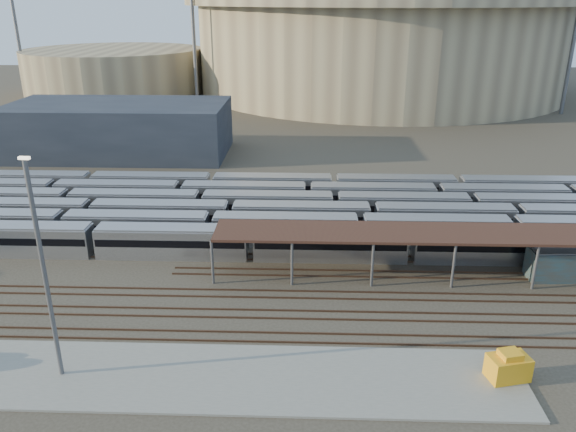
# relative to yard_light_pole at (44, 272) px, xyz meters

# --- Properties ---
(ground) EXTENTS (420.00, 420.00, 0.00)m
(ground) POSITION_rel_yard_light_pole_xyz_m (17.93, 15.06, -9.49)
(ground) COLOR #383026
(ground) RESTS_ON ground
(apron) EXTENTS (50.00, 9.00, 0.20)m
(apron) POSITION_rel_yard_light_pole_xyz_m (12.93, 0.06, -9.39)
(apron) COLOR gray
(apron) RESTS_ON ground
(subway_trains) EXTENTS (128.86, 23.90, 3.60)m
(subway_trains) POSITION_rel_yard_light_pole_xyz_m (19.71, 33.56, -7.69)
(subway_trains) COLOR silver
(subway_trains) RESTS_ON ground
(inspection_shed) EXTENTS (60.30, 6.00, 5.30)m
(inspection_shed) POSITION_rel_yard_light_pole_xyz_m (39.93, 19.06, -4.51)
(inspection_shed) COLOR #5C5D62
(inspection_shed) RESTS_ON ground
(empty_tracks) EXTENTS (170.00, 9.62, 0.18)m
(empty_tracks) POSITION_rel_yard_light_pole_xyz_m (17.93, 10.06, -9.40)
(empty_tracks) COLOR #4C3323
(empty_tracks) RESTS_ON ground
(stadium) EXTENTS (124.00, 124.00, 32.50)m
(stadium) POSITION_rel_yard_light_pole_xyz_m (42.93, 155.06, 6.98)
(stadium) COLOR tan
(stadium) RESTS_ON ground
(secondary_arena) EXTENTS (56.00, 56.00, 14.00)m
(secondary_arena) POSITION_rel_yard_light_pole_xyz_m (-42.07, 145.06, -2.49)
(secondary_arena) COLOR tan
(secondary_arena) RESTS_ON ground
(service_building) EXTENTS (42.00, 20.00, 10.00)m
(service_building) POSITION_rel_yard_light_pole_xyz_m (-17.07, 70.06, -4.49)
(service_building) COLOR #1E232D
(service_building) RESTS_ON ground
(floodlight_0) EXTENTS (4.00, 1.00, 38.40)m
(floodlight_0) POSITION_rel_yard_light_pole_xyz_m (-12.07, 125.06, 11.16)
(floodlight_0) COLOR #5C5D62
(floodlight_0) RESTS_ON ground
(floodlight_1) EXTENTS (4.00, 1.00, 38.40)m
(floodlight_1) POSITION_rel_yard_light_pole_xyz_m (-67.07, 135.06, 11.16)
(floodlight_1) COLOR #5C5D62
(floodlight_1) RESTS_ON ground
(floodlight_2) EXTENTS (4.00, 1.00, 38.40)m
(floodlight_2) POSITION_rel_yard_light_pole_xyz_m (87.93, 115.06, 11.16)
(floodlight_2) COLOR #5C5D62
(floodlight_2) RESTS_ON ground
(floodlight_3) EXTENTS (4.00, 1.00, 38.40)m
(floodlight_3) POSITION_rel_yard_light_pole_xyz_m (7.93, 175.06, 11.16)
(floodlight_3) COLOR #5C5D62
(floodlight_3) RESTS_ON ground
(yard_light_pole) EXTENTS (0.82, 0.36, 18.41)m
(yard_light_pole) POSITION_rel_yard_light_pole_xyz_m (0.00, 0.00, 0.00)
(yard_light_pole) COLOR #5C5D62
(yard_light_pole) RESTS_ON apron
(yellow_equipment) EXTENTS (3.60, 2.72, 2.01)m
(yellow_equipment) POSITION_rel_yard_light_pole_xyz_m (36.43, 0.69, -8.29)
(yellow_equipment) COLOR orange
(yellow_equipment) RESTS_ON apron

